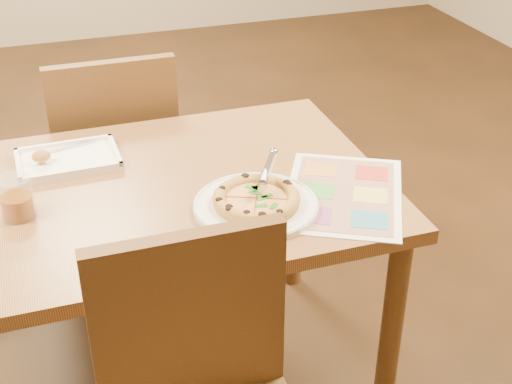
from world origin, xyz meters
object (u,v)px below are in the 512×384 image
object	(u,v)px
plate	(256,206)
menu	(344,194)
pizza	(256,199)
appetizer_tray	(66,161)
chair_far	(115,144)
pizza_cutter	(267,171)
dining_table	(146,216)
glass_tumbler	(17,200)

from	to	relation	value
plate	menu	bearing A→B (deg)	-1.28
pizza	appetizer_tray	world-z (taller)	appetizer_tray
appetizer_tray	menu	bearing A→B (deg)	-30.58
pizza	chair_far	bearing A→B (deg)	107.96
chair_far	pizza	xyz separation A→B (m)	(0.26, -0.79, 0.18)
plate	pizza_cutter	distance (m)	0.09
dining_table	pizza_cutter	xyz separation A→B (m)	(0.30, -0.15, 0.17)
chair_far	glass_tumbler	distance (m)	0.74
dining_table	menu	distance (m)	0.54
pizza_cutter	glass_tumbler	bearing A→B (deg)	116.07
pizza_cutter	menu	bearing A→B (deg)	-66.79
plate	pizza	bearing A→B (deg)	-66.37
plate	appetizer_tray	bearing A→B (deg)	137.80
chair_far	dining_table	bearing A→B (deg)	90.00
pizza_cutter	appetizer_tray	xyz separation A→B (m)	(-0.48, 0.36, -0.07)
appetizer_tray	dining_table	bearing A→B (deg)	-48.82
pizza	menu	size ratio (longest dim) A/B	0.53
chair_far	plate	bearing A→B (deg)	107.95
dining_table	glass_tumbler	distance (m)	0.35
appetizer_tray	menu	distance (m)	0.79
pizza	glass_tumbler	distance (m)	0.60
appetizer_tray	glass_tumbler	bearing A→B (deg)	-119.73
glass_tumbler	menu	size ratio (longest dim) A/B	0.26
dining_table	menu	xyz separation A→B (m)	(0.50, -0.19, 0.09)
menu	dining_table	bearing A→B (deg)	158.68
appetizer_tray	chair_far	bearing A→B (deg)	65.31
chair_far	appetizer_tray	xyz separation A→B (m)	(-0.18, -0.39, 0.16)
plate	pizza	xyz separation A→B (m)	(0.00, -0.00, 0.02)
dining_table	menu	world-z (taller)	menu
plate	pizza_cutter	xyz separation A→B (m)	(0.04, 0.04, 0.07)
plate	menu	distance (m)	0.24
chair_far	menu	xyz separation A→B (m)	(0.50, -0.80, 0.16)
chair_far	pizza	distance (m)	0.85
dining_table	glass_tumbler	size ratio (longest dim) A/B	11.95
pizza_cutter	pizza	bearing A→B (deg)	171.63
pizza_cutter	menu	world-z (taller)	pizza_cutter
dining_table	pizza_cutter	world-z (taller)	pizza_cutter
chair_far	appetizer_tray	world-z (taller)	chair_far
glass_tumbler	menu	distance (m)	0.84
appetizer_tray	glass_tumbler	world-z (taller)	glass_tumbler
plate	glass_tumbler	distance (m)	0.60
chair_far	pizza_cutter	world-z (taller)	chair_far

